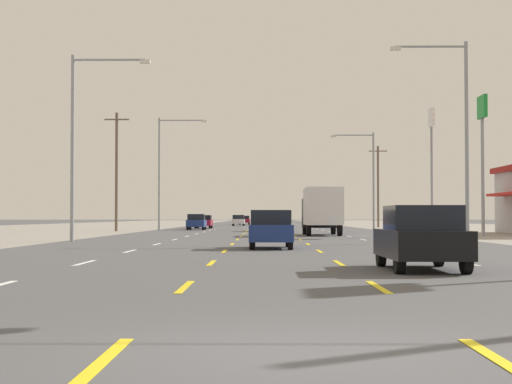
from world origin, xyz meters
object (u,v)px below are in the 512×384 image
at_px(streetlight_right_row_0, 459,126).
at_px(sedan_far_left_farther, 204,222).
at_px(sedan_center_turn_midfar, 266,223).
at_px(hatchback_far_left_far, 196,222).
at_px(hatchback_inner_right_nearest, 421,237).
at_px(pole_sign_right_row_1, 482,133).
at_px(pole_sign_right_row_2, 432,142).
at_px(box_truck_inner_right_mid, 322,209).
at_px(streetlight_left_row_1, 164,165).
at_px(streetlight_left_row_0, 80,133).
at_px(sedan_inner_left_distant_b, 244,220).
at_px(streetlight_right_row_1, 369,173).
at_px(hatchback_center_turn_near, 271,229).
at_px(hatchback_inner_left_farthest, 238,220).
at_px(hatchback_center_turn_distant_a, 263,220).

bearing_deg(streetlight_right_row_0, sedan_far_left_farther, 109.39).
xyz_separation_m(sedan_center_turn_midfar, hatchback_far_left_far, (-6.75, 6.96, 0.03)).
distance_m(sedan_center_turn_midfar, sedan_far_left_farther, 18.68).
xyz_separation_m(hatchback_inner_right_nearest, streetlight_right_row_0, (6.33, 21.90, 5.13)).
distance_m(pole_sign_right_row_1, pole_sign_right_row_2, 18.54).
relative_size(box_truck_inner_right_mid, streetlight_left_row_1, 0.67).
xyz_separation_m(streetlight_left_row_0, streetlight_right_row_0, (19.51, -0.00, 0.33)).
bearing_deg(sedan_inner_left_distant_b, hatchback_far_left_far, -93.63).
bearing_deg(streetlight_left_row_1, sedan_center_turn_midfar, -26.45).
height_order(sedan_inner_left_distant_b, streetlight_left_row_1, streetlight_left_row_1).
bearing_deg(streetlight_right_row_1, sedan_inner_left_distant_b, 103.09).
xyz_separation_m(hatchback_inner_right_nearest, streetlight_left_row_0, (-13.18, 21.90, 4.80)).
bearing_deg(pole_sign_right_row_1, streetlight_right_row_1, 101.19).
xyz_separation_m(hatchback_center_turn_near, streetlight_left_row_1, (-9.68, 43.43, 5.41)).
relative_size(hatchback_center_turn_near, sedan_center_turn_midfar, 0.87).
relative_size(hatchback_center_turn_near, hatchback_inner_left_farthest, 1.00).
bearing_deg(hatchback_center_turn_distant_a, hatchback_far_left_far, -97.37).
relative_size(sedan_center_turn_midfar, hatchback_inner_left_farthest, 1.15).
relative_size(hatchback_inner_left_farthest, pole_sign_right_row_2, 0.36).
distance_m(pole_sign_right_row_2, streetlight_right_row_0, 30.85).
relative_size(hatchback_far_left_far, streetlight_left_row_0, 0.40).
xyz_separation_m(box_truck_inner_right_mid, hatchback_center_turn_distant_a, (-3.97, 73.11, -1.05)).
bearing_deg(hatchback_inner_right_nearest, hatchback_center_turn_distant_a, 91.93).
relative_size(box_truck_inner_right_mid, hatchback_center_turn_distant_a, 1.85).
bearing_deg(hatchback_center_turn_distant_a, streetlight_left_row_0, -96.21).
distance_m(hatchback_inner_right_nearest, box_truck_inner_right_mid, 36.13).
height_order(hatchback_inner_right_nearest, streetlight_right_row_1, streetlight_right_row_1).
xyz_separation_m(sedan_center_turn_midfar, hatchback_center_turn_distant_a, (-0.21, 57.53, 0.03)).
bearing_deg(streetlight_right_row_0, streetlight_right_row_1, 90.10).
bearing_deg(hatchback_inner_left_farthest, streetlight_right_row_0, -79.30).
height_order(box_truck_inner_right_mid, streetlight_left_row_1, streetlight_left_row_1).
bearing_deg(streetlight_left_row_0, sedan_inner_left_distant_b, 85.97).
distance_m(box_truck_inner_right_mid, streetlight_left_row_0, 19.94).
xyz_separation_m(hatchback_inner_right_nearest, hatchback_inner_left_farthest, (-7.19, 93.45, 0.00)).
bearing_deg(hatchback_center_turn_distant_a, box_truck_inner_right_mid, -86.89).
xyz_separation_m(sedan_center_turn_midfar, sedan_inner_left_distant_b, (-3.33, 60.99, 0.00)).
xyz_separation_m(sedan_inner_left_distant_b, pole_sign_right_row_2, (18.10, -60.41, 7.19)).
bearing_deg(hatchback_center_turn_distant_a, hatchback_center_turn_near, -89.87).
relative_size(hatchback_far_left_far, pole_sign_right_row_2, 0.36).
distance_m(box_truck_inner_right_mid, streetlight_right_row_1, 21.54).
bearing_deg(box_truck_inner_right_mid, streetlight_left_row_0, -133.48).
bearing_deg(sedan_center_turn_midfar, sedan_inner_left_distant_b, 93.12).
relative_size(box_truck_inner_right_mid, pole_sign_right_row_1, 0.77).
xyz_separation_m(hatchback_far_left_far, streetlight_left_row_1, (-2.92, -2.15, 5.41)).
bearing_deg(sedan_inner_left_distant_b, hatchback_inner_right_nearest, -86.55).
bearing_deg(hatchback_inner_left_farthest, streetlight_left_row_1, -99.15).
xyz_separation_m(streetlight_left_row_0, streetlight_left_row_1, (0.04, 34.60, 0.60)).
bearing_deg(pole_sign_right_row_2, box_truck_inner_right_mid, -124.27).
distance_m(box_truck_inner_right_mid, sedan_far_left_farther, 34.64).
relative_size(hatchback_center_turn_near, streetlight_right_row_0, 0.38).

